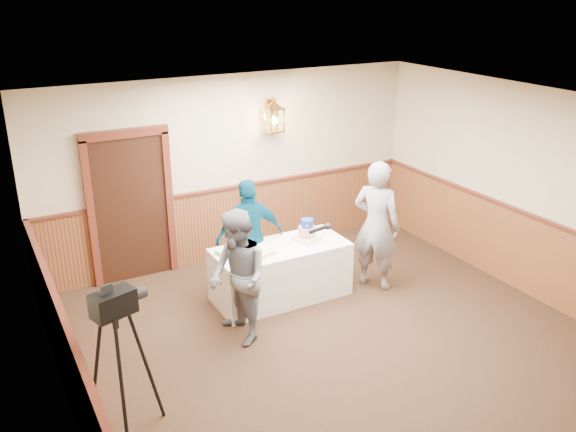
# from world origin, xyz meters

# --- Properties ---
(ground) EXTENTS (7.00, 7.00, 0.00)m
(ground) POSITION_xyz_m (0.00, 0.00, 0.00)
(ground) COLOR black
(ground) RESTS_ON ground
(room_shell) EXTENTS (6.02, 7.02, 2.81)m
(room_shell) POSITION_xyz_m (-0.05, 0.45, 1.52)
(room_shell) COLOR #C2AE92
(room_shell) RESTS_ON ground
(display_table) EXTENTS (1.80, 0.80, 0.75)m
(display_table) POSITION_xyz_m (-0.05, 1.90, 0.38)
(display_table) COLOR silver
(display_table) RESTS_ON ground
(tiered_cake) EXTENTS (0.37, 0.37, 0.30)m
(tiered_cake) POSITION_xyz_m (0.36, 1.91, 0.87)
(tiered_cake) COLOR beige
(tiered_cake) RESTS_ON display_table
(sheet_cake_yellow) EXTENTS (0.35, 0.30, 0.06)m
(sheet_cake_yellow) POSITION_xyz_m (-0.38, 1.78, 0.78)
(sheet_cake_yellow) COLOR #FADA95
(sheet_cake_yellow) RESTS_ON display_table
(sheet_cake_green) EXTENTS (0.32, 0.29, 0.06)m
(sheet_cake_green) POSITION_xyz_m (-0.76, 2.03, 0.78)
(sheet_cake_green) COLOR #96CC90
(sheet_cake_green) RESTS_ON display_table
(interviewer) EXTENTS (1.47, 0.79, 1.63)m
(interviewer) POSITION_xyz_m (-0.97, 1.22, 0.82)
(interviewer) COLOR slate
(interviewer) RESTS_ON ground
(baker) EXTENTS (0.72, 0.80, 1.83)m
(baker) POSITION_xyz_m (1.26, 1.57, 0.91)
(baker) COLOR gray
(baker) RESTS_ON ground
(assistant_p) EXTENTS (0.97, 0.49, 1.60)m
(assistant_p) POSITION_xyz_m (-0.31, 2.30, 0.80)
(assistant_p) COLOR #043B54
(assistant_p) RESTS_ON ground
(tv_camera_rig) EXTENTS (0.60, 0.56, 1.54)m
(tv_camera_rig) POSITION_xyz_m (-2.60, 0.18, 0.69)
(tv_camera_rig) COLOR black
(tv_camera_rig) RESTS_ON ground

